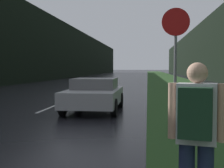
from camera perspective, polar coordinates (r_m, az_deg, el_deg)
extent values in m
cube|color=#26471E|center=(39.55, 10.84, 0.48)|extent=(6.00, 240.00, 0.02)
cube|color=silver|center=(13.27, -11.46, -4.32)|extent=(0.12, 3.00, 0.01)
cube|color=silver|center=(20.01, -5.27, -1.85)|extent=(0.12, 3.00, 0.01)
cube|color=silver|center=(26.89, -2.22, -0.62)|extent=(0.12, 3.00, 0.01)
cube|color=black|center=(51.46, -9.49, 6.04)|extent=(2.00, 140.00, 8.98)
cube|color=black|center=(50.28, 16.89, 5.82)|extent=(2.00, 140.00, 8.63)
cylinder|color=slate|center=(7.44, 11.46, -0.67)|extent=(0.07, 0.07, 2.41)
cylinder|color=#B71414|center=(7.50, 11.58, 11.07)|extent=(0.65, 0.02, 0.65)
cube|color=silver|center=(3.38, 15.24, -5.22)|extent=(0.44, 0.31, 0.63)
sphere|color=tan|center=(3.35, 15.34, 1.98)|extent=(0.22, 0.22, 0.22)
cylinder|color=tan|center=(3.41, 11.03, -4.81)|extent=(0.10, 0.10, 0.60)
cylinder|color=tan|center=(3.37, 19.52, -5.01)|extent=(0.10, 0.10, 0.60)
cube|color=#193823|center=(3.18, 14.99, -5.16)|extent=(0.35, 0.25, 0.50)
cube|color=#9E9EA3|center=(12.07, -3.28, -2.31)|extent=(1.91, 4.03, 0.57)
cube|color=#5E5E61|center=(12.23, -3.13, 0.08)|extent=(1.63, 1.81, 0.41)
cylinder|color=black|center=(10.74, 0.38, -4.33)|extent=(0.20, 0.62, 0.62)
cylinder|color=black|center=(11.08, -9.03, -4.14)|extent=(0.20, 0.62, 0.62)
cylinder|color=black|center=(13.21, 1.54, -2.97)|extent=(0.20, 0.62, 0.62)
cylinder|color=black|center=(13.49, -6.19, -2.86)|extent=(0.20, 0.62, 0.62)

